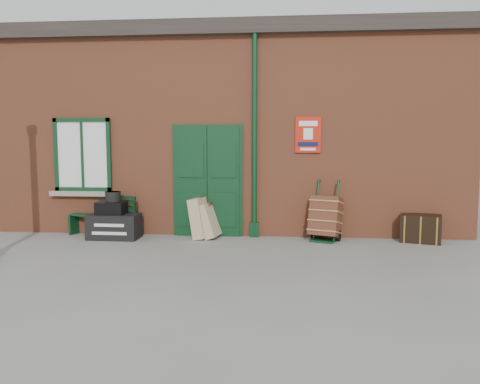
# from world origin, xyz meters

# --- Properties ---
(ground) EXTENTS (80.00, 80.00, 0.00)m
(ground) POSITION_xyz_m (0.00, 0.00, 0.00)
(ground) COLOR gray
(ground) RESTS_ON ground
(station_building) EXTENTS (10.30, 4.30, 4.36)m
(station_building) POSITION_xyz_m (-0.00, 3.49, 2.16)
(station_building) COLOR #A35334
(station_building) RESTS_ON ground
(bench) EXTENTS (1.45, 0.85, 0.86)m
(bench) POSITION_xyz_m (-2.43, 1.31, 0.43)
(bench) COLOR #0D3219
(bench) RESTS_ON ground
(houdini_trunk) EXTENTS (0.99, 0.55, 0.49)m
(houdini_trunk) POSITION_xyz_m (-2.11, 1.02, 0.25)
(houdini_trunk) COLOR black
(houdini_trunk) RESTS_ON ground
(strongbox) EXTENTS (0.55, 0.40, 0.25)m
(strongbox) POSITION_xyz_m (-2.16, 1.02, 0.62)
(strongbox) COLOR black
(strongbox) RESTS_ON houdini_trunk
(hatbox) EXTENTS (0.30, 0.30, 0.20)m
(hatbox) POSITION_xyz_m (-2.13, 1.05, 0.84)
(hatbox) COLOR black
(hatbox) RESTS_ON strongbox
(suitcase_back) EXTENTS (0.45, 0.62, 0.82)m
(suitcase_back) POSITION_xyz_m (-0.42, 1.25, 0.41)
(suitcase_back) COLOR tan
(suitcase_back) RESTS_ON ground
(suitcase_front) EXTENTS (0.50, 0.58, 0.71)m
(suitcase_front) POSITION_xyz_m (-0.24, 1.25, 0.35)
(suitcase_front) COLOR tan
(suitcase_front) RESTS_ON ground
(porter_trolley) EXTENTS (0.74, 0.76, 1.15)m
(porter_trolley) POSITION_xyz_m (2.05, 1.23, 0.45)
(porter_trolley) COLOR #0E381B
(porter_trolley) RESTS_ON ground
(dark_trunk) EXTENTS (0.84, 0.67, 0.53)m
(dark_trunk) POSITION_xyz_m (3.86, 1.25, 0.26)
(dark_trunk) COLOR black
(dark_trunk) RESTS_ON ground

